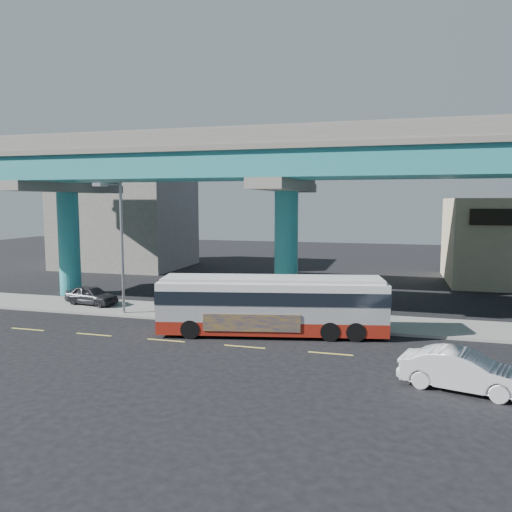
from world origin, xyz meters
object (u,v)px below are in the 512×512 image
(parked_car, at_px, (92,295))
(stop_sign, at_px, (292,294))
(transit_bus, at_px, (272,303))
(street_lamp, at_px, (116,229))
(sedan, at_px, (463,371))

(parked_car, distance_m, stop_sign, 13.53)
(transit_bus, relative_size, street_lamp, 1.51)
(street_lamp, bearing_deg, transit_bus, -7.49)
(sedan, xyz_separation_m, street_lamp, (-17.87, 6.79, 4.47))
(sedan, bearing_deg, stop_sign, 61.04)
(street_lamp, bearing_deg, stop_sign, 4.17)
(parked_car, bearing_deg, stop_sign, -87.22)
(stop_sign, bearing_deg, sedan, -55.18)
(transit_bus, height_order, street_lamp, street_lamp)
(stop_sign, bearing_deg, parked_car, 163.02)
(transit_bus, relative_size, sedan, 2.54)
(street_lamp, distance_m, stop_sign, 10.74)
(sedan, distance_m, stop_sign, 10.84)
(parked_car, relative_size, stop_sign, 1.63)
(transit_bus, distance_m, parked_car, 13.24)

